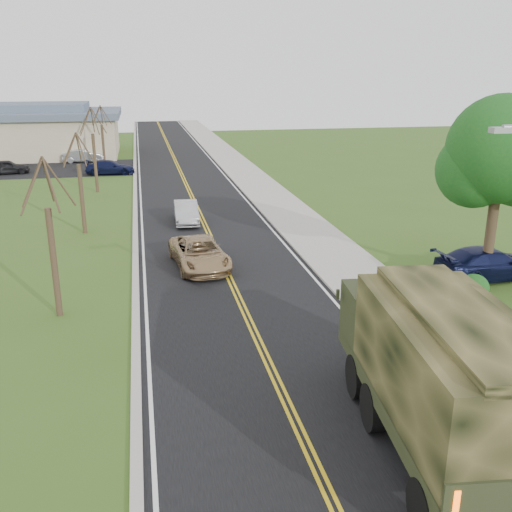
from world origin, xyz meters
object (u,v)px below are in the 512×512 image
object	(u,v)px
suv_champagne	(199,253)
sedan_silver	(186,212)
military_truck	(439,365)
pickup_navy	(488,263)
utility_box_far	(473,409)

from	to	relation	value
suv_champagne	sedan_silver	distance (m)	8.54
military_truck	suv_champagne	world-z (taller)	military_truck
military_truck	pickup_navy	bearing A→B (deg)	58.10
pickup_navy	utility_box_far	bearing A→B (deg)	140.51
suv_champagne	pickup_navy	distance (m)	13.18
military_truck	pickup_navy	world-z (taller)	military_truck
suv_champagne	utility_box_far	xyz separation A→B (m)	(5.74, -14.10, -0.26)
suv_champagne	pickup_navy	bearing A→B (deg)	-24.85
suv_champagne	utility_box_far	size ratio (longest dim) A/B	7.60
military_truck	suv_champagne	distance (m)	15.52
military_truck	sedan_silver	bearing A→B (deg)	105.93
utility_box_far	suv_champagne	bearing A→B (deg)	93.62
military_truck	utility_box_far	xyz separation A→B (m)	(1.61, 0.77, -1.87)
pickup_navy	sedan_silver	bearing A→B (deg)	39.04
suv_champagne	utility_box_far	distance (m)	15.23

